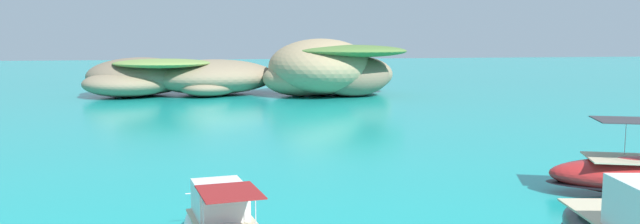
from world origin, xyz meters
TOP-DOWN VIEW (x-y plane):
  - islet_large at (10.85, 63.69)m, footprint 19.23×19.80m
  - islet_small at (-7.92, 67.22)m, footprint 26.52×17.62m

SIDE VIEW (x-z plane):
  - islet_small at x=-7.92m, z-range -0.14..4.34m
  - islet_large at x=10.85m, z-range -0.33..6.39m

